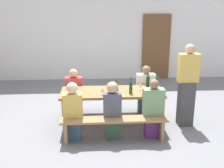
{
  "coord_description": "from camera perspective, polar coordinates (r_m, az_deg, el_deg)",
  "views": [
    {
      "loc": [
        -0.33,
        -5.36,
        2.51
      ],
      "look_at": [
        0.0,
        0.0,
        0.9
      ],
      "focal_mm": 44.79,
      "sensor_mm": 36.0,
      "label": 1
    }
  ],
  "objects": [
    {
      "name": "seated_guest_near_0",
      "position": [
        5.22,
        -7.94,
        -5.7
      ],
      "size": [
        0.35,
        0.24,
        1.11
      ],
      "rotation": [
        0.0,
        0.0,
        1.57
      ],
      "color": "#374F66",
      "rests_on": "ground"
    },
    {
      "name": "wine_bottle_0",
      "position": [
        5.96,
        7.33,
        0.52
      ],
      "size": [
        0.07,
        0.07,
        0.3
      ],
      "color": "#143319",
      "rests_on": "tasting_table"
    },
    {
      "name": "wine_glass_1",
      "position": [
        5.38,
        -1.97,
        -1.21
      ],
      "size": [
        0.07,
        0.07,
        0.15
      ],
      "color": "silver",
      "rests_on": "tasting_table"
    },
    {
      "name": "ground_plane",
      "position": [
        5.93,
        0.0,
        -8.36
      ],
      "size": [
        24.0,
        24.0,
        0.0
      ],
      "primitive_type": "plane",
      "color": "slate"
    },
    {
      "name": "wine_glass_0",
      "position": [
        5.71,
        5.8,
        -0.19
      ],
      "size": [
        0.06,
        0.06,
        0.16
      ],
      "color": "silver",
      "rests_on": "tasting_table"
    },
    {
      "name": "wine_bottle_2",
      "position": [
        5.48,
        3.86,
        -0.73
      ],
      "size": [
        0.07,
        0.07,
        0.33
      ],
      "color": "#194723",
      "rests_on": "tasting_table"
    },
    {
      "name": "wine_bottle_1",
      "position": [
        5.34,
        0.89,
        -1.2
      ],
      "size": [
        0.08,
        0.08,
        0.3
      ],
      "color": "#194723",
      "rests_on": "tasting_table"
    },
    {
      "name": "tasting_table",
      "position": [
        5.67,
        0.0,
        -2.22
      ],
      "size": [
        2.06,
        0.78,
        0.75
      ],
      "color": "olive",
      "rests_on": "ground"
    },
    {
      "name": "standing_host",
      "position": [
        5.87,
        15.06,
        -0.62
      ],
      "size": [
        0.4,
        0.24,
        1.7
      ],
      "rotation": [
        0.0,
        0.0,
        3.14
      ],
      "color": "#414242",
      "rests_on": "ground"
    },
    {
      "name": "seated_guest_far_0",
      "position": [
        6.24,
        -7.71,
        -2.09
      ],
      "size": [
        0.37,
        0.24,
        1.09
      ],
      "rotation": [
        0.0,
        0.0,
        -1.57
      ],
      "color": "#583362",
      "rests_on": "ground"
    },
    {
      "name": "seated_guest_near_1",
      "position": [
        5.22,
        0.06,
        -5.56
      ],
      "size": [
        0.33,
        0.24,
        1.1
      ],
      "rotation": [
        0.0,
        0.0,
        1.57
      ],
      "color": "#2E4D34",
      "rests_on": "ground"
    },
    {
      "name": "back_wall",
      "position": [
        9.13,
        -1.48,
        10.98
      ],
      "size": [
        14.0,
        0.2,
        3.2
      ],
      "primitive_type": "cube",
      "color": "white",
      "rests_on": "ground"
    },
    {
      "name": "bench_near",
      "position": [
        5.15,
        0.48,
        -8.03
      ],
      "size": [
        1.96,
        0.3,
        0.45
      ],
      "color": "#9E7247",
      "rests_on": "ground"
    },
    {
      "name": "wooden_door",
      "position": [
        9.28,
        8.97,
        7.44
      ],
      "size": [
        0.9,
        0.06,
        2.1
      ],
      "primitive_type": "cube",
      "color": "brown",
      "rests_on": "ground"
    },
    {
      "name": "seated_guest_far_1",
      "position": [
        6.32,
        6.83,
        -1.63
      ],
      "size": [
        0.41,
        0.24,
        1.14
      ],
      "rotation": [
        0.0,
        0.0,
        -1.57
      ],
      "color": "#38505C",
      "rests_on": "ground"
    },
    {
      "name": "wine_bottle_3",
      "position": [
        5.86,
        9.13,
        0.28
      ],
      "size": [
        0.07,
        0.07,
        0.34
      ],
      "color": "#234C2D",
      "rests_on": "tasting_table"
    },
    {
      "name": "bench_far",
      "position": [
        6.43,
        -0.38,
        -2.89
      ],
      "size": [
        1.96,
        0.3,
        0.45
      ],
      "color": "#9E7247",
      "rests_on": "ground"
    },
    {
      "name": "seated_guest_near_2",
      "position": [
        5.32,
        8.36,
        -5.32
      ],
      "size": [
        0.39,
        0.24,
        1.14
      ],
      "rotation": [
        0.0,
        0.0,
        1.57
      ],
      "color": "#582A66",
      "rests_on": "ground"
    }
  ]
}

